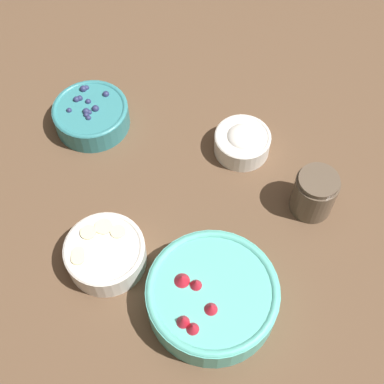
# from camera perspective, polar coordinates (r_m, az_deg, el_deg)

# --- Properties ---
(ground_plane) EXTENTS (4.00, 4.00, 0.00)m
(ground_plane) POSITION_cam_1_polar(r_m,az_deg,el_deg) (1.09, 2.99, -0.82)
(ground_plane) COLOR brown
(bowl_strawberries) EXTENTS (0.23, 0.23, 0.09)m
(bowl_strawberries) POSITION_cam_1_polar(r_m,az_deg,el_deg) (0.96, 2.14, -10.96)
(bowl_strawberries) COLOR #56B7A8
(bowl_strawberries) RESTS_ON ground_plane
(bowl_blueberries) EXTENTS (0.16, 0.16, 0.06)m
(bowl_blueberries) POSITION_cam_1_polar(r_m,az_deg,el_deg) (1.19, -10.70, 8.15)
(bowl_blueberries) COLOR teal
(bowl_blueberries) RESTS_ON ground_plane
(bowl_bananas) EXTENTS (0.15, 0.15, 0.06)m
(bowl_bananas) POSITION_cam_1_polar(r_m,az_deg,el_deg) (1.01, -9.24, -6.41)
(bowl_bananas) COLOR silver
(bowl_bananas) RESTS_ON ground_plane
(bowl_cream) EXTENTS (0.12, 0.12, 0.06)m
(bowl_cream) POSITION_cam_1_polar(r_m,az_deg,el_deg) (1.14, 5.39, 5.43)
(bowl_cream) COLOR silver
(bowl_cream) RESTS_ON ground_plane
(jar_chocolate) EXTENTS (0.08, 0.08, 0.10)m
(jar_chocolate) POSITION_cam_1_polar(r_m,az_deg,el_deg) (1.07, 12.88, -0.22)
(jar_chocolate) COLOR brown
(jar_chocolate) RESTS_ON ground_plane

